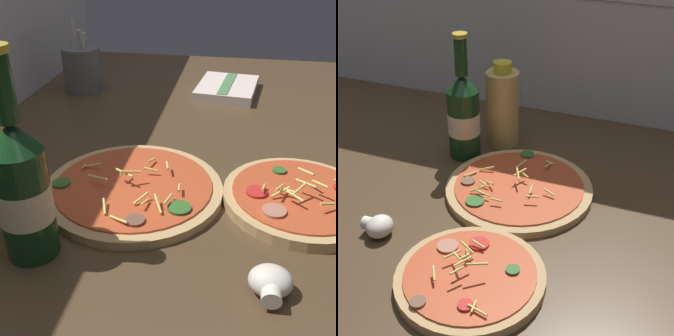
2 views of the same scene
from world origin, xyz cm
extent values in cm
cube|color=#4C3823|center=(0.00, 0.00, 1.25)|extent=(160.00, 90.00, 2.50)
cylinder|color=tan|center=(0.34, -15.43, 3.35)|extent=(22.50, 22.50, 1.70)
cylinder|color=#C14C28|center=(0.34, -15.43, 4.35)|extent=(19.80, 19.80, 0.30)
cylinder|color=red|center=(2.03, -21.48, 4.70)|extent=(2.24, 2.24, 0.40)
cylinder|color=#336628|center=(5.67, -12.72, 4.70)|extent=(2.18, 2.18, 0.40)
cylinder|color=brown|center=(-4.31, -23.33, 4.70)|extent=(2.28, 2.28, 0.40)
cylinder|color=red|center=(-1.30, -9.12, 4.70)|extent=(3.20, 3.20, 0.40)
cylinder|color=#B7755B|center=(-5.68, -11.42, 4.70)|extent=(3.33, 3.33, 0.40)
cylinder|color=#EADB6B|center=(-1.95, -12.14, 6.20)|extent=(2.81, 1.56, 0.87)
cylinder|color=#EADB6B|center=(-0.92, -17.72, 6.76)|extent=(1.59, 2.18, 0.50)
cylinder|color=#EADB6B|center=(4.05, -21.98, 5.02)|extent=(3.25, 1.15, 0.40)
cylinder|color=#EADB6B|center=(-2.36, -14.73, 6.43)|extent=(2.54, 2.32, 1.24)
cylinder|color=#EADB6B|center=(1.43, -16.00, 7.27)|extent=(2.87, 2.13, 0.91)
cylinder|color=#EADB6B|center=(-1.05, -10.05, 5.46)|extent=(2.38, 0.82, 0.81)
cylinder|color=#EADB6B|center=(-3.47, -14.15, 5.99)|extent=(2.04, 2.41, 0.67)
cylinder|color=#EADB6B|center=(-1.86, -12.37, 5.44)|extent=(1.73, 2.79, 1.34)
cylinder|color=#EADB6B|center=(-1.47, -13.16, 5.59)|extent=(1.41, 2.46, 0.70)
cylinder|color=#EADB6B|center=(3.34, -21.56, 5.07)|extent=(0.45, 2.00, 0.65)
cylinder|color=#EADB6B|center=(-4.32, -18.44, 5.76)|extent=(1.60, 2.34, 0.93)
cylinder|color=#EADB6B|center=(-0.99, -15.76, 6.74)|extent=(1.90, 2.83, 0.40)
cylinder|color=tan|center=(-1.32, 9.42, 3.19)|extent=(27.40, 27.40, 1.37)
cylinder|color=#C14C28|center=(-1.32, 9.42, 4.02)|extent=(24.11, 24.11, 0.30)
cylinder|color=#336628|center=(-6.78, 1.48, 4.37)|extent=(3.35, 3.35, 0.40)
cylinder|color=#336628|center=(-3.45, 20.21, 4.37)|extent=(2.75, 2.75, 0.40)
cylinder|color=brown|center=(-10.61, 6.88, 4.37)|extent=(2.67, 2.67, 0.40)
cylinder|color=#EADB6B|center=(1.66, 7.35, 5.18)|extent=(0.50, 2.18, 0.75)
cylinder|color=#EADB6B|center=(1.84, 18.42, 4.62)|extent=(1.88, 0.55, 0.90)
cylinder|color=#EADB6B|center=(-2.71, 14.59, 5.54)|extent=(1.22, 3.37, 0.46)
cylinder|color=#EADB6B|center=(-6.16, 7.09, 4.94)|extent=(2.31, 2.05, 1.20)
cylinder|color=#EADB6B|center=(-5.97, 3.22, 5.14)|extent=(2.90, 0.93, 0.49)
cylinder|color=#EADB6B|center=(-1.64, 9.62, 6.42)|extent=(1.75, 2.96, 0.91)
cylinder|color=#EADB6B|center=(-2.89, 2.10, 5.20)|extent=(2.02, 0.56, 0.50)
cylinder|color=#EADB6B|center=(-8.79, 11.66, 4.79)|extent=(2.79, 1.33, 1.05)
cylinder|color=#EADB6B|center=(1.96, 17.01, 4.82)|extent=(0.69, 2.94, 1.25)
cylinder|color=#EADB6B|center=(-11.09, 8.99, 4.58)|extent=(1.79, 2.94, 0.71)
cylinder|color=#EADB6B|center=(2.67, 4.83, 5.56)|extent=(2.32, 0.95, 0.39)
cylinder|color=#EADB6B|center=(-7.32, 4.39, 5.10)|extent=(3.04, 1.79, 1.45)
cylinder|color=#EADB6B|center=(-1.66, 10.69, 6.14)|extent=(1.79, 3.04, 0.56)
cylinder|color=#EADB6B|center=(-7.08, 6.36, 4.93)|extent=(2.30, 0.88, 0.85)
cylinder|color=#EADB6B|center=(-0.82, 10.95, 5.63)|extent=(1.88, 1.11, 0.80)
cylinder|color=#EADB6B|center=(4.95, 7.97, 4.96)|extent=(2.38, 1.10, 0.81)
cylinder|color=#143819|center=(-16.62, 18.57, 9.71)|extent=(6.51, 6.51, 14.43)
cone|color=#143819|center=(-16.62, 18.57, 18.59)|extent=(6.51, 6.51, 3.32)
cylinder|color=#143819|center=(-16.62, 18.57, 23.94)|extent=(2.48, 2.48, 7.39)
cylinder|color=gold|center=(-16.62, 18.57, 28.04)|extent=(2.85, 2.85, 0.80)
cylinder|color=beige|center=(-16.62, 18.57, 10.00)|extent=(6.58, 6.58, 4.62)
cylinder|color=#D6B766|center=(-11.19, 26.29, 10.60)|extent=(6.93, 6.93, 16.21)
cylinder|color=yellow|center=(-11.19, 26.29, 19.81)|extent=(3.81, 3.81, 2.21)
cylinder|color=white|center=(-20.64, -10.55, 4.24)|extent=(2.24, 2.24, 2.24)
ellipsoid|color=silver|center=(-18.66, -10.55, 4.24)|extent=(4.22, 4.97, 3.48)
camera|label=1|loc=(-54.32, -5.30, 38.22)|focal=45.00mm
camera|label=2|loc=(24.92, -65.49, 57.70)|focal=55.00mm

